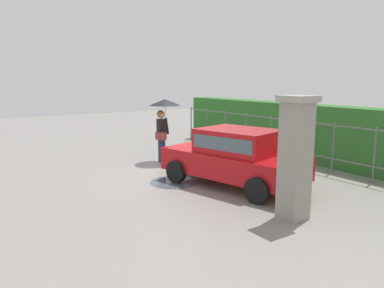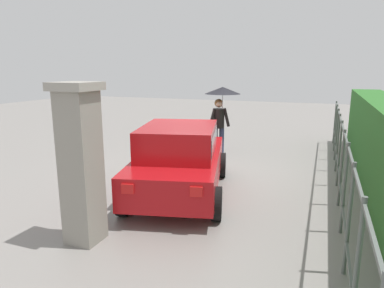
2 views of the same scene
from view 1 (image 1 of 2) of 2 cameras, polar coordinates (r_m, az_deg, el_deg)
name	(u,v)px [view 1 (image 1 of 2)]	position (r m, az deg, el deg)	size (l,w,h in m)	color
ground_plane	(188,171)	(10.85, -0.57, -4.32)	(40.00, 40.00, 0.00)	gray
car	(235,155)	(9.32, 6.87, -1.73)	(3.99, 2.56, 1.48)	#B71116
pedestrian	(164,115)	(11.92, -4.53, 4.66)	(1.05, 1.05, 2.08)	#2D3856
gate_pillar	(295,157)	(7.20, 16.05, -2.01)	(0.60, 0.60, 2.42)	gray
fence_section	(284,138)	(12.28, 14.44, 1.00)	(11.09, 0.05, 1.50)	#59605B
hedge_row	(303,132)	(12.97, 17.17, 1.88)	(12.04, 0.90, 1.90)	#2D6B28
puddle_near	(174,182)	(9.71, -2.85, -6.06)	(1.29, 1.29, 0.00)	#4C545B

